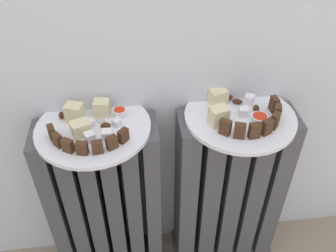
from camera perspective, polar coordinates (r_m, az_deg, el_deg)
radiator_left at (r=1.23m, az=-9.62°, el=-12.05°), size 0.36×0.13×0.63m
radiator_right at (r=1.26m, az=9.33°, el=-10.31°), size 0.36×0.13×0.63m
plate_left at (r=1.00m, az=-11.62°, el=-0.27°), size 0.31×0.31×0.01m
plate_right at (r=1.03m, az=11.19°, el=1.46°), size 0.31×0.31×0.01m
dark_cake_slice_left_0 at (r=0.97m, az=-17.77°, el=-0.93°), size 0.02×0.03×0.04m
dark_cake_slice_left_1 at (r=0.94m, az=-16.94°, el=-2.11°), size 0.03×0.03×0.04m
dark_cake_slice_left_2 at (r=0.92m, az=-15.41°, el=-2.99°), size 0.03×0.03×0.04m
dark_cake_slice_left_3 at (r=0.90m, az=-13.33°, el=-3.40°), size 0.03×0.02×0.04m
dark_cake_slice_left_4 at (r=0.90m, az=-11.01°, el=-3.27°), size 0.03×0.02×0.04m
dark_cake_slice_left_5 at (r=0.90m, az=-8.79°, el=-2.60°), size 0.03×0.03×0.04m
dark_cake_slice_left_6 at (r=0.92m, az=-7.01°, el=-1.50°), size 0.03×0.03×0.04m
marble_cake_slice_left_0 at (r=1.01m, az=-14.41°, el=2.02°), size 0.05×0.05×0.05m
marble_cake_slice_left_1 at (r=0.96m, az=-13.49°, el=-0.32°), size 0.06×0.05×0.04m
marble_cake_slice_left_2 at (r=1.02m, az=-10.32°, el=2.85°), size 0.05×0.04×0.04m
turkish_delight_left_0 at (r=0.99m, az=-12.04°, el=0.47°), size 0.03×0.03×0.02m
turkish_delight_left_1 at (r=0.94m, az=-12.15°, el=-1.71°), size 0.03×0.03×0.02m
turkish_delight_left_2 at (r=0.94m, az=-9.51°, el=-1.36°), size 0.03×0.03×0.03m
turkish_delight_left_3 at (r=0.98m, az=-8.02°, el=0.53°), size 0.03×0.03×0.02m
medjool_date_left_0 at (r=0.97m, az=-9.74°, el=0.03°), size 0.03×0.02×0.02m
medjool_date_left_1 at (r=1.04m, az=-16.32°, el=1.66°), size 0.02×0.02×0.02m
jam_bowl_left at (r=1.01m, az=-7.57°, el=2.13°), size 0.04×0.04×0.02m
dark_cake_slice_right_0 at (r=0.94m, az=8.95°, el=-0.19°), size 0.03×0.03×0.04m
dark_cake_slice_right_1 at (r=0.94m, az=11.16°, el=-0.75°), size 0.03×0.02×0.04m
dark_cake_slice_right_2 at (r=0.95m, az=13.40°, el=-0.74°), size 0.03×0.02×0.04m
dark_cake_slice_right_3 at (r=0.97m, az=15.25°, el=-0.17°), size 0.03×0.03×0.04m
dark_cake_slice_right_4 at (r=0.99m, az=16.41°, el=0.82°), size 0.03×0.03×0.04m
dark_cake_slice_right_5 at (r=1.03m, az=16.74°, el=2.04°), size 0.02×0.03×0.04m
dark_cake_slice_right_6 at (r=1.05m, az=16.27°, el=3.29°), size 0.02×0.03×0.04m
marble_cake_slice_right_0 at (r=1.05m, az=7.87°, el=4.60°), size 0.06×0.05×0.04m
marble_cake_slice_right_1 at (r=0.97m, az=7.91°, el=1.59°), size 0.05×0.05×0.05m
turkish_delight_right_0 at (r=1.07m, az=12.63°, el=4.08°), size 0.04×0.04×0.03m
turkish_delight_right_1 at (r=1.02m, az=11.71°, el=2.15°), size 0.03×0.03×0.02m
medjool_date_right_0 at (r=1.01m, az=8.67°, el=1.86°), size 0.03×0.03×0.02m
medjool_date_right_1 at (r=1.05m, az=13.63°, el=2.72°), size 0.02×0.03×0.02m
medjool_date_right_2 at (r=1.07m, az=10.81°, el=3.79°), size 0.03×0.03×0.02m
medjool_date_right_3 at (r=1.08m, az=9.61°, el=4.56°), size 0.02×0.03×0.02m
jam_bowl_right at (r=1.01m, az=14.11°, el=1.13°), size 0.05×0.05×0.02m
fork at (r=0.98m, az=-9.83°, el=0.05°), size 0.05×0.09×0.00m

